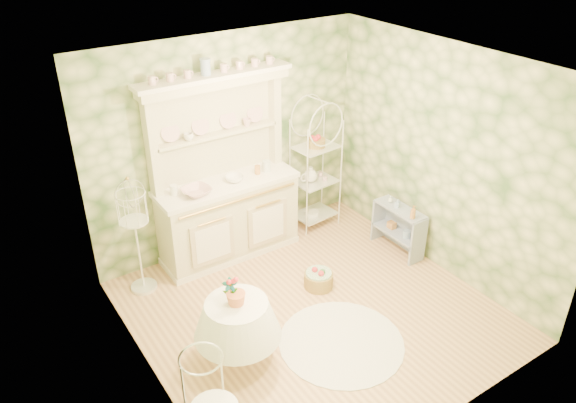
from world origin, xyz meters
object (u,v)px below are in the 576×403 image
floor_basket (319,278)px  kitchen_dresser (226,172)px  side_shelf (398,229)px  bakers_rack (316,164)px  birdcage_stand (136,236)px  round_table (238,332)px

floor_basket → kitchen_dresser: bearing=113.1°
side_shelf → floor_basket: (-1.29, -0.06, -0.19)m
bakers_rack → birdcage_stand: (-2.51, -0.08, -0.19)m
kitchen_dresser → birdcage_stand: bearing=-175.6°
floor_basket → side_shelf: bearing=2.7°
kitchen_dresser → side_shelf: size_ratio=3.22×
floor_basket → birdcage_stand: bearing=147.1°
kitchen_dresser → bakers_rack: bearing=-0.7°
side_shelf → round_table: round_table is taller
bakers_rack → floor_basket: size_ratio=4.98×
kitchen_dresser → side_shelf: 2.29m
bakers_rack → round_table: size_ratio=2.49×
birdcage_stand → round_table: bearing=-77.7°
kitchen_dresser → floor_basket: bearing=-66.9°
kitchen_dresser → round_table: (-0.84, -1.72, -0.78)m
bakers_rack → side_shelf: size_ratio=2.55×
kitchen_dresser → bakers_rack: kitchen_dresser is taller
floor_basket → bakers_rack: bearing=55.9°
side_shelf → round_table: (-2.64, -0.58, 0.06)m
bakers_rack → side_shelf: (0.49, -1.12, -0.60)m
floor_basket → round_table: bearing=-159.0°
kitchen_dresser → round_table: bearing=-116.2°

